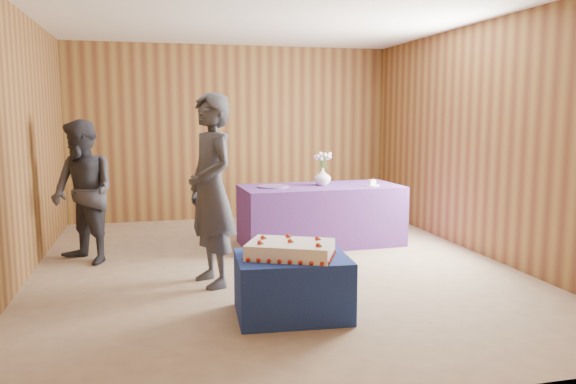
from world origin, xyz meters
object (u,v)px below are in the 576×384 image
object	(u,v)px
serving_table	(321,215)
vase	(322,177)
cake_table	(292,286)
sheet_cake	(290,249)
guest_right	(83,192)
guest_left	(211,190)

from	to	relation	value
serving_table	vase	distance (m)	0.49
serving_table	vase	bearing A→B (deg)	48.39
cake_table	sheet_cake	bearing A→B (deg)	-126.36
serving_table	guest_right	bearing A→B (deg)	-177.22
cake_table	guest_right	distance (m)	2.87
vase	cake_table	bearing A→B (deg)	-112.52
cake_table	sheet_cake	xyz separation A→B (m)	(-0.02, -0.02, 0.31)
cake_table	vase	bearing A→B (deg)	71.45
serving_table	vase	world-z (taller)	vase
cake_table	serving_table	size ratio (longest dim) A/B	0.45
cake_table	serving_table	bearing A→B (deg)	71.78
guest_left	cake_table	bearing A→B (deg)	10.99
vase	guest_right	xyz separation A→B (m)	(-2.84, -0.29, -0.06)
guest_right	vase	bearing A→B (deg)	55.40
guest_left	sheet_cake	bearing A→B (deg)	9.61
vase	serving_table	bearing A→B (deg)	-129.26
serving_table	guest_right	xyz separation A→B (m)	(-2.80, -0.25, 0.42)
cake_table	vase	size ratio (longest dim) A/B	4.10
cake_table	sheet_cake	world-z (taller)	sheet_cake
serving_table	vase	size ratio (longest dim) A/B	9.12
serving_table	vase	xyz separation A→B (m)	(0.03, 0.04, 0.48)
vase	guest_right	world-z (taller)	guest_right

